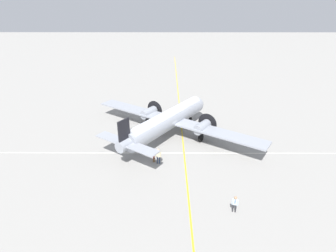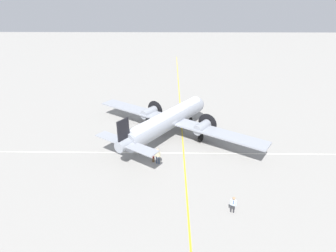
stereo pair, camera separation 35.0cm
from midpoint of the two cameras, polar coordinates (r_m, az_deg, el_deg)
ground_plane at (r=35.57m, az=-0.28°, el=-2.21°), size 300.00×300.00×0.00m
apron_line_eastwest at (r=35.60m, az=2.87°, el=-2.20°), size 120.00×0.16×0.01m
apron_line_northsouth at (r=31.64m, az=-0.36°, el=-5.89°), size 0.16×120.00×0.01m
airliner_main at (r=34.83m, az=0.06°, el=1.51°), size 18.74×22.55×5.33m
crew_foreground at (r=23.68m, az=13.96°, el=-15.86°), size 0.29×0.54×1.64m
passenger_boarding at (r=29.12m, az=-2.46°, el=-6.26°), size 0.30×0.62×1.86m
suitcase_near_door at (r=30.05m, az=-3.41°, el=-7.24°), size 0.51×0.20×0.50m
suitcase_upright_spare at (r=30.04m, az=-3.45°, el=-7.20°), size 0.46×0.14×0.54m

